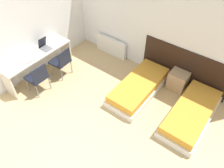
% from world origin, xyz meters
% --- Properties ---
extents(ground_plane, '(20.00, 20.00, 0.00)m').
position_xyz_m(ground_plane, '(0.00, 0.00, 0.00)').
color(ground_plane, tan).
extents(wall_back, '(5.87, 0.05, 2.70)m').
position_xyz_m(wall_back, '(0.00, 3.70, 1.35)').
color(wall_back, white).
rests_on(wall_back, ground_plane).
extents(wall_left, '(0.05, 4.67, 2.70)m').
position_xyz_m(wall_left, '(-2.46, 1.84, 1.35)').
color(wall_left, white).
rests_on(wall_left, ground_plane).
extents(headboard_panel, '(2.40, 0.03, 1.09)m').
position_xyz_m(headboard_panel, '(1.13, 3.66, 0.54)').
color(headboard_panel, black).
rests_on(headboard_panel, ground_plane).
extents(bed_near_window, '(0.85, 1.94, 0.37)m').
position_xyz_m(bed_near_window, '(0.41, 2.66, 0.18)').
color(bed_near_window, silver).
rests_on(bed_near_window, ground_plane).
extents(bed_near_door, '(0.85, 1.94, 0.37)m').
position_xyz_m(bed_near_door, '(1.85, 2.66, 0.18)').
color(bed_near_door, silver).
rests_on(bed_near_door, ground_plane).
extents(nightstand, '(0.47, 0.40, 0.52)m').
position_xyz_m(nightstand, '(1.13, 3.43, 0.26)').
color(nightstand, tan).
rests_on(nightstand, ground_plane).
extents(radiator, '(1.09, 0.12, 0.56)m').
position_xyz_m(radiator, '(-1.22, 3.58, 0.28)').
color(radiator, silver).
rests_on(radiator, ground_plane).
extents(desk, '(0.53, 2.01, 0.77)m').
position_xyz_m(desk, '(-2.17, 1.52, 0.60)').
color(desk, beige).
rests_on(desk, ground_plane).
extents(chair_near_laptop, '(0.49, 0.49, 0.88)m').
position_xyz_m(chair_near_laptop, '(-1.70, 1.93, 0.51)').
color(chair_near_laptop, black).
rests_on(chair_near_laptop, ground_plane).
extents(chair_near_notebook, '(0.47, 0.47, 0.88)m').
position_xyz_m(chair_near_notebook, '(-1.70, 1.12, 0.51)').
color(chair_near_notebook, black).
rests_on(chair_near_notebook, ground_plane).
extents(laptop, '(0.32, 0.26, 0.31)m').
position_xyz_m(laptop, '(-2.18, 1.84, 0.83)').
color(laptop, slate).
rests_on(laptop, desk).
extents(open_notebook, '(0.31, 0.25, 0.02)m').
position_xyz_m(open_notebook, '(-2.15, 1.22, 0.78)').
color(open_notebook, '#B21E1E').
rests_on(open_notebook, desk).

